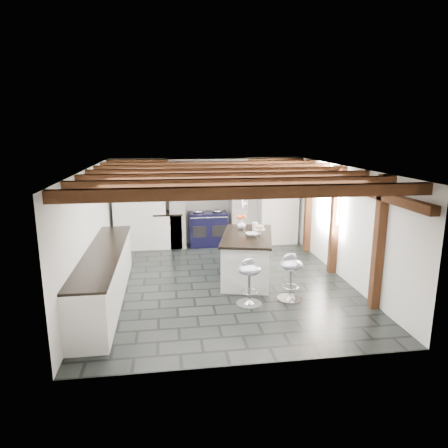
{
  "coord_description": "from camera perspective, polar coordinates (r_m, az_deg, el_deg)",
  "views": [
    {
      "loc": [
        -1.05,
        -7.56,
        2.97
      ],
      "look_at": [
        0.1,
        0.4,
        1.1
      ],
      "focal_mm": 32.0,
      "sensor_mm": 36.0,
      "label": 1
    }
  ],
  "objects": [
    {
      "name": "kitchen_island",
      "position": [
        8.25,
        3.31,
        -4.55
      ],
      "size": [
        1.4,
        2.05,
        1.23
      ],
      "rotation": [
        0.0,
        0.0,
        -0.25
      ],
      "color": "white",
      "rests_on": "ground"
    },
    {
      "name": "range_cooker",
      "position": [
        10.59,
        -2.3,
        -0.6
      ],
      "size": [
        1.0,
        0.63,
        0.99
      ],
      "color": "black",
      "rests_on": "ground"
    },
    {
      "name": "room_shell",
      "position": [
        9.19,
        -5.29,
        1.07
      ],
      "size": [
        6.0,
        6.03,
        6.0
      ],
      "color": "white",
      "rests_on": "ground"
    },
    {
      "name": "bar_stool_far",
      "position": [
        6.98,
        3.59,
        -7.54
      ],
      "size": [
        0.54,
        0.54,
        0.83
      ],
      "rotation": [
        0.0,
        0.0,
        0.43
      ],
      "color": "silver",
      "rests_on": "ground"
    },
    {
      "name": "ground",
      "position": [
        8.19,
        -0.3,
        -8.17
      ],
      "size": [
        6.0,
        6.0,
        0.0
      ],
      "primitive_type": "plane",
      "color": "black",
      "rests_on": "ground"
    },
    {
      "name": "bar_stool_near",
      "position": [
        7.26,
        9.49,
        -6.77
      ],
      "size": [
        0.53,
        0.53,
        0.85
      ],
      "rotation": [
        0.0,
        0.0,
        0.35
      ],
      "color": "silver",
      "rests_on": "ground"
    }
  ]
}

